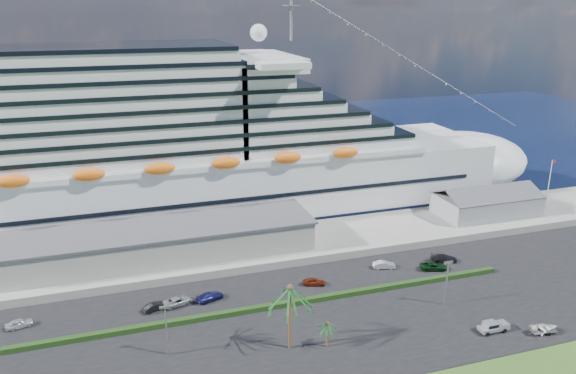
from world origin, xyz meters
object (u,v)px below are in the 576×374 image
object	(u,v)px
cruise_ship	(164,154)
boat_trailer	(544,328)
parked_car_3	(210,296)
pickup_truck	(493,326)

from	to	relation	value
cruise_ship	boat_trailer	bearing A→B (deg)	-53.26
cruise_ship	boat_trailer	world-z (taller)	cruise_ship
cruise_ship	boat_trailer	xyz separation A→B (m)	(51.45, -68.93, -15.58)
parked_car_3	pickup_truck	bearing A→B (deg)	-139.24
pickup_truck	boat_trailer	distance (m)	7.98
cruise_ship	parked_car_3	world-z (taller)	cruise_ship
cruise_ship	pickup_truck	xyz separation A→B (m)	(44.07, -65.90, -15.59)
parked_car_3	boat_trailer	bearing A→B (deg)	-138.13
parked_car_3	pickup_truck	distance (m)	48.07
boat_trailer	cruise_ship	bearing A→B (deg)	126.74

